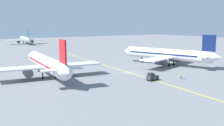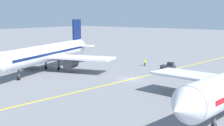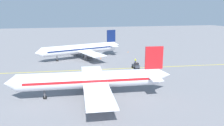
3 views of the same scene
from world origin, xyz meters
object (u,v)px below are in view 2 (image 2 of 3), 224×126
traffic_cone_mid_apron (89,56)px  airplane_adjacent_stand (48,53)px  baggage_tug_dark (168,67)px  traffic_cone_near_nose (80,66)px  ground_crew_worker (145,62)px

traffic_cone_mid_apron → airplane_adjacent_stand: bearing=110.0°
baggage_tug_dark → traffic_cone_near_nose: (17.88, 7.97, -0.63)m
ground_crew_worker → traffic_cone_mid_apron: ground_crew_worker is taller
airplane_adjacent_stand → traffic_cone_mid_apron: 23.44m
traffic_cone_near_nose → ground_crew_worker: bearing=-134.7°
airplane_adjacent_stand → baggage_tug_dark: size_ratio=11.22×
ground_crew_worker → traffic_cone_mid_apron: 21.15m
baggage_tug_dark → traffic_cone_mid_apron: bearing=-13.4°
airplane_adjacent_stand → ground_crew_worker: bearing=-125.9°
ground_crew_worker → traffic_cone_near_nose: ground_crew_worker is taller
baggage_tug_dark → ground_crew_worker: baggage_tug_dark is taller
traffic_cone_mid_apron → traffic_cone_near_nose: bearing=125.0°
airplane_adjacent_stand → traffic_cone_mid_apron: airplane_adjacent_stand is taller
traffic_cone_mid_apron → baggage_tug_dark: bearing=166.6°
baggage_tug_dark → ground_crew_worker: bearing=-19.3°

